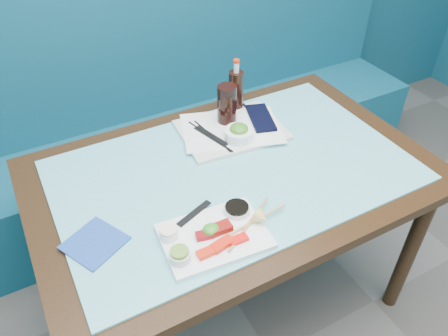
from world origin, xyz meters
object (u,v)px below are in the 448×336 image
seaweed_bowl (239,135)px  cola_glass (227,104)px  booth_bench (156,136)px  blue_napkin (95,243)px  dining_table (233,188)px  serving_tray (231,130)px  sashimi_plate (214,236)px  cola_bottle_body (236,91)px

seaweed_bowl → cola_glass: (0.02, 0.13, 0.06)m
booth_bench → blue_napkin: 1.14m
dining_table → serving_tray: 0.25m
dining_table → sashimi_plate: 0.34m
dining_table → blue_napkin: bearing=-169.0°
seaweed_bowl → cola_glass: 0.14m
seaweed_bowl → blue_napkin: seaweed_bowl is taller
serving_tray → cola_glass: bearing=84.5°
blue_napkin → cola_bottle_body: bearing=31.4°
booth_bench → cola_bottle_body: size_ratio=17.39×
serving_tray → cola_bottle_body: size_ratio=2.27×
booth_bench → dining_table: size_ratio=2.14×
dining_table → blue_napkin: (-0.52, -0.10, 0.09)m
serving_tray → cola_bottle_body: bearing=59.4°
cola_glass → serving_tray: bearing=-100.3°
serving_tray → sashimi_plate: bearing=-119.7°
dining_table → serving_tray: (0.10, 0.21, 0.10)m
cola_bottle_body → dining_table: bearing=-120.5°
booth_bench → dining_table: booth_bench is taller
sashimi_plate → cola_bottle_body: cola_bottle_body is taller
booth_bench → cola_bottle_body: 0.71m
serving_tray → cola_bottle_body: (0.10, 0.13, 0.08)m
serving_tray → seaweed_bowl: (-0.01, -0.07, 0.03)m
cola_bottle_body → serving_tray: bearing=-125.4°
booth_bench → sashimi_plate: (-0.21, -1.09, 0.39)m
booth_bench → serving_tray: size_ratio=7.65×
seaweed_bowl → cola_glass: cola_glass is taller
cola_glass → sashimi_plate: bearing=-122.3°
booth_bench → cola_bottle_body: (0.20, -0.50, 0.47)m
serving_tray → seaweed_bowl: seaweed_bowl is taller
seaweed_bowl → cola_bottle_body: (0.11, 0.21, 0.05)m
seaweed_bowl → cola_bottle_body: cola_bottle_body is taller
booth_bench → seaweed_bowl: booth_bench is taller
dining_table → cola_glass: bearing=66.3°
sashimi_plate → serving_tray: 0.55m
sashimi_plate → blue_napkin: bearing=160.1°
sashimi_plate → serving_tray: size_ratio=0.78×
sashimi_plate → dining_table: bearing=55.4°
cola_glass → cola_bottle_body: bearing=42.8°
dining_table → seaweed_bowl: 0.21m
booth_bench → cola_glass: bearing=-78.8°
booth_bench → serving_tray: 0.75m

